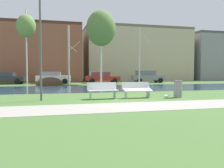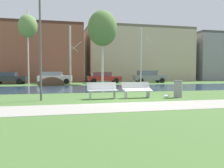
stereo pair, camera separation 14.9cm
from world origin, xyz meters
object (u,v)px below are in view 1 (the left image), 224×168
Objects in this scene: bench_left at (103,90)px; parked_sedan_second_white at (53,77)px; parked_van_nearest_dark at (6,78)px; parked_hatch_third_red at (102,77)px; trash_bin at (178,89)px; parked_wagon_fourth_grey at (147,76)px; bench_right at (137,89)px; streetlamp at (40,23)px; seagull at (167,96)px.

parked_sedan_second_white is (-2.48, 17.31, 0.31)m from bench_left.
parked_van_nearest_dark is 0.94× the size of parked_hatch_third_red.
parked_hatch_third_red reaches higher than trash_bin.
parked_hatch_third_red is 0.99× the size of parked_wagon_fourth_grey.
bench_left is at bearing 180.00° from bench_right.
bench_left is 17.49m from parked_sedan_second_white.
parked_hatch_third_red reaches higher than bench_left.
bench_left is 19.34m from parked_van_nearest_dark.
bench_left is 0.39× the size of parked_sedan_second_white.
streetlamp reaches higher than parked_van_nearest_dark.
parked_hatch_third_red is (11.44, -0.06, 0.00)m from parked_van_nearest_dark.
bench_left is 4.20m from trash_bin.
seagull is at bearing -23.94° from bench_right.
bench_left and bench_right have the same top height.
parked_sedan_second_white is 12.26m from parked_wagon_fourth_grey.
streetlamp is 1.30× the size of parked_hatch_third_red.
bench_left is 1.70× the size of trash_bin.
bench_right is 1.70× the size of trash_bin.
streetlamp is (-5.02, -0.01, 3.33)m from bench_right.
bench_left is 0.28× the size of streetlamp.
trash_bin is at bearing -5.27° from bench_left.
bench_right is 0.39× the size of parked_sedan_second_white.
bench_left is at bearing -81.83° from parked_sedan_second_white.
parked_wagon_fourth_grey is at bearing 60.57° from bench_left.
streetlamp reaches higher than bench_left.
streetlamp reaches higher than trash_bin.
seagull is 18.29m from parked_hatch_third_red.
trash_bin is 0.21× the size of parked_wagon_fourth_grey.
bench_left is 3.46m from seagull.
parked_sedan_second_white is at bearing 98.17° from bench_left.
parked_van_nearest_dark is 5.35m from parked_sedan_second_white.
bench_left is 0.36× the size of parked_wagon_fourth_grey.
parked_hatch_third_red is at bearing 91.79° from trash_bin.
streetlamp is at bearing -179.80° from bench_left.
parked_sedan_second_white is at bearing 104.27° from bench_right.
parked_van_nearest_dark is 17.60m from parked_wagon_fourth_grey.
parked_sedan_second_white is at bearing 87.94° from streetlamp.
trash_bin is 0.92m from seagull.
parked_sedan_second_white is at bearing -179.90° from parked_wagon_fourth_grey.
trash_bin is at bearing -88.21° from parked_hatch_third_red.
parked_wagon_fourth_grey is (7.86, 17.33, 0.36)m from bench_right.
streetlamp reaches higher than seagull.
bench_right is 6.03m from streetlamp.
parked_hatch_third_red is at bearing 84.47° from bench_right.
parked_hatch_third_red reaches higher than bench_right.
bench_left is 1.92m from bench_right.
parked_van_nearest_dark is (-7.82, 17.69, 0.28)m from bench_left.
bench_left is at bearing -66.14° from parked_van_nearest_dark.
seagull is at bearing -10.89° from bench_left.
parked_hatch_third_red is 6.16m from parked_wagon_fourth_grey.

